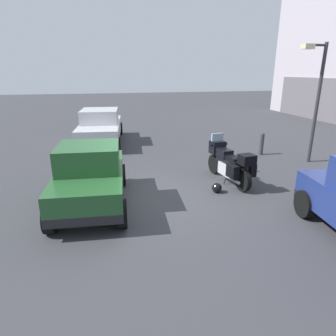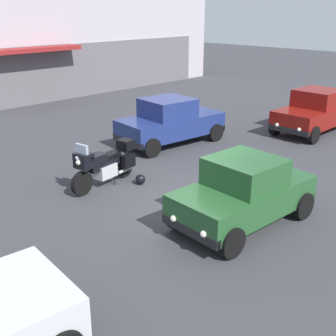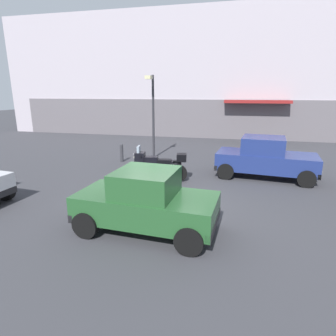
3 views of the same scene
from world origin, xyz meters
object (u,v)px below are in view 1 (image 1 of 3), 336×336
motorcycle (229,162)px  bollard_curbside (262,143)px  helmet (217,188)px  car_sedan_far (100,126)px  streetlamp_curbside (315,91)px  car_compact_side (91,176)px

motorcycle → bollard_curbside: (-2.59, 2.58, -0.14)m
helmet → car_sedan_far: bearing=-155.8°
helmet → bollard_curbside: bearing=135.7°
streetlamp_curbside → bollard_curbside: bearing=-140.1°
car_sedan_far → car_compact_side: 6.90m
car_sedan_far → helmet: bearing=-150.3°
car_sedan_far → car_compact_side: (6.89, -0.29, -0.01)m
motorcycle → streetlamp_curbside: streetlamp_curbside is taller
car_sedan_far → streetlamp_curbside: 9.01m
car_sedan_far → streetlamp_curbside: bearing=-117.7°
car_compact_side → motorcycle: bearing=-75.3°
car_sedan_far → bollard_curbside: car_sedan_far is taller
streetlamp_curbside → car_sedan_far: bearing=-123.2°
car_compact_side → streetlamp_curbside: (-2.05, 7.68, 1.80)m
motorcycle → car_compact_side: car_compact_side is taller
car_compact_side → bollard_curbside: size_ratio=3.93×
bollard_curbside → car_compact_side: bearing=-63.1°
car_compact_side → streetlamp_curbside: size_ratio=0.86×
helmet → car_compact_side: bearing=-89.4°
helmet → car_sedan_far: car_sedan_far is taller
car_compact_side → streetlamp_curbside: bearing=-70.9°
motorcycle → streetlamp_curbside: bearing=-78.1°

